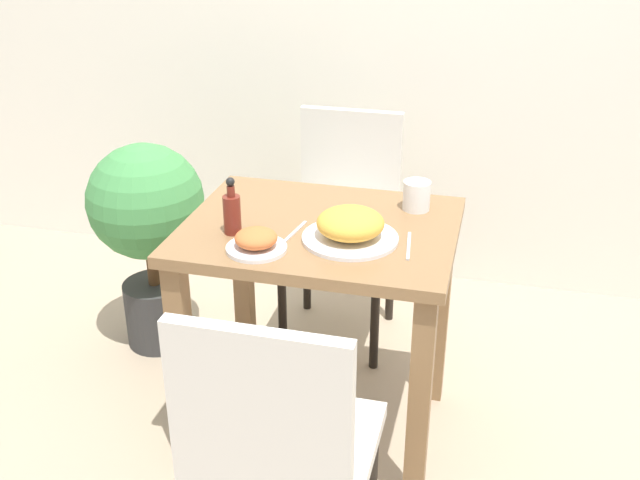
% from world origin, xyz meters
% --- Properties ---
extents(ground_plane, '(16.00, 16.00, 0.00)m').
position_xyz_m(ground_plane, '(0.00, 0.00, 0.00)').
color(ground_plane, tan).
extents(dining_table, '(0.81, 0.64, 0.76)m').
position_xyz_m(dining_table, '(0.00, 0.00, 0.61)').
color(dining_table, olive).
rests_on(dining_table, ground_plane).
extents(chair_near, '(0.42, 0.42, 0.90)m').
position_xyz_m(chair_near, '(0.07, -0.68, 0.51)').
color(chair_near, silver).
rests_on(chair_near, ground_plane).
extents(chair_far, '(0.42, 0.42, 0.90)m').
position_xyz_m(chair_far, '(-0.07, 0.65, 0.51)').
color(chair_far, silver).
rests_on(chair_far, ground_plane).
extents(food_plate, '(0.28, 0.28, 0.09)m').
position_xyz_m(food_plate, '(0.11, -0.08, 0.80)').
color(food_plate, white).
rests_on(food_plate, dining_table).
extents(side_plate, '(0.17, 0.17, 0.06)m').
position_xyz_m(side_plate, '(-0.13, -0.21, 0.79)').
color(side_plate, white).
rests_on(side_plate, dining_table).
extents(drink_cup, '(0.08, 0.08, 0.09)m').
position_xyz_m(drink_cup, '(0.26, 0.19, 0.81)').
color(drink_cup, white).
rests_on(drink_cup, dining_table).
extents(sauce_bottle, '(0.05, 0.05, 0.17)m').
position_xyz_m(sauce_bottle, '(-0.23, -0.12, 0.83)').
color(sauce_bottle, maroon).
rests_on(sauce_bottle, dining_table).
extents(fork_utensil, '(0.04, 0.17, 0.00)m').
position_xyz_m(fork_utensil, '(-0.06, -0.08, 0.76)').
color(fork_utensil, silver).
rests_on(fork_utensil, dining_table).
extents(spoon_utensil, '(0.03, 0.17, 0.00)m').
position_xyz_m(spoon_utensil, '(0.28, -0.08, 0.76)').
color(spoon_utensil, silver).
rests_on(spoon_utensil, dining_table).
extents(potted_plant_left, '(0.43, 0.43, 0.83)m').
position_xyz_m(potted_plant_left, '(-0.76, 0.36, 0.53)').
color(potted_plant_left, '#333333').
rests_on(potted_plant_left, ground_plane).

